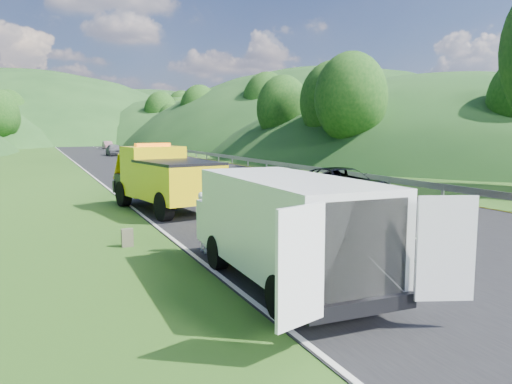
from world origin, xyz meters
name	(u,v)px	position (x,y,z in m)	size (l,w,h in m)	color
ground	(310,239)	(0.00, 0.00, 0.00)	(320.00, 320.00, 0.00)	#38661E
road_surface	(144,161)	(3.00, 40.00, 0.01)	(14.00, 200.00, 0.02)	black
guardrail	(180,154)	(10.30, 52.50, 0.00)	(0.06, 140.00, 1.52)	gray
tree_line_right	(245,150)	(23.00, 60.00, 0.00)	(14.00, 140.00, 14.00)	#315E1B
hills_backdrop	(88,141)	(6.50, 134.70, 0.00)	(201.00, 288.60, 44.00)	#2D5B23
tow_truck	(165,178)	(-2.76, 7.21, 1.36)	(3.44, 6.78, 2.78)	black
white_van	(284,224)	(-2.81, -3.70, 1.35)	(3.68, 6.75, 2.38)	black
woman	(205,253)	(-3.51, -0.30, 0.00)	(0.61, 0.45, 1.68)	white
child	(259,249)	(-1.98, -0.57, 0.00)	(0.45, 0.35, 0.93)	tan
worker	(401,303)	(-1.27, -5.71, 0.00)	(1.03, 0.59, 1.60)	black
suitcase	(127,238)	(-5.34, 1.28, 0.26)	(0.33, 0.18, 0.53)	#5C5845
spare_tire	(371,307)	(-1.92, -5.65, 0.00)	(0.62, 0.62, 0.20)	black
passing_suv	(342,202)	(5.40, 6.33, 0.00)	(2.61, 5.66, 1.57)	black
dist_car_a	(114,156)	(1.68, 52.24, 0.00)	(1.76, 4.39, 1.49)	#54555A
dist_car_b	(108,149)	(3.95, 75.08, 0.00)	(1.39, 3.98, 1.31)	#79505A
dist_car_c	(88,145)	(2.72, 96.53, 0.00)	(1.98, 4.86, 1.41)	#994C67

